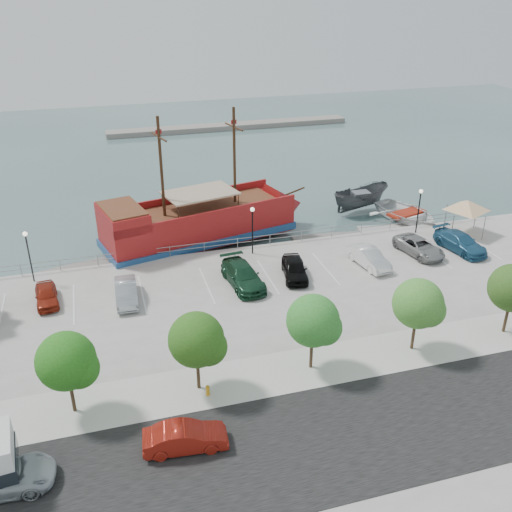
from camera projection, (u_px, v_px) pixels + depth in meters
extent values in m
plane|color=#385353|center=(275.00, 300.00, 44.49)|extent=(160.00, 160.00, 0.00)
cube|color=black|center=(369.00, 431.00, 30.26)|extent=(100.00, 8.00, 0.04)
cube|color=beige|center=(326.00, 364.00, 35.43)|extent=(100.00, 4.00, 0.05)
cylinder|color=gray|center=(248.00, 237.00, 50.34)|extent=(50.00, 0.06, 0.06)
cylinder|color=gray|center=(248.00, 242.00, 50.52)|extent=(50.00, 0.06, 0.06)
cube|color=gray|center=(230.00, 126.00, 94.20)|extent=(40.00, 3.00, 0.80)
cube|color=maroon|center=(199.00, 224.00, 52.70)|extent=(18.22, 9.42, 2.83)
cube|color=navy|center=(200.00, 234.00, 53.10)|extent=(18.61, 9.81, 0.65)
cone|color=maroon|center=(286.00, 206.00, 57.00)|extent=(4.62, 5.90, 5.23)
cube|color=maroon|center=(122.00, 217.00, 48.56)|extent=(4.46, 6.06, 1.52)
cube|color=brown|center=(121.00, 208.00, 48.20)|extent=(4.15, 5.59, 0.13)
cube|color=brown|center=(204.00, 209.00, 52.29)|extent=(14.89, 8.01, 0.16)
cube|color=maroon|center=(187.00, 198.00, 53.93)|extent=(16.98, 4.34, 0.76)
cube|color=maroon|center=(211.00, 216.00, 49.87)|extent=(16.98, 4.34, 0.76)
cylinder|color=#382111|center=(234.00, 157.00, 51.81)|extent=(0.32, 0.32, 8.93)
cylinder|color=#382111|center=(161.00, 168.00, 48.63)|extent=(0.32, 0.32, 8.93)
cylinder|color=#382111|center=(234.00, 127.00, 50.61)|extent=(0.92, 3.21, 0.15)
cylinder|color=#382111|center=(159.00, 137.00, 47.43)|extent=(0.92, 3.21, 0.15)
cube|color=tan|center=(200.00, 193.00, 51.45)|extent=(7.12, 5.52, 0.13)
cylinder|color=#382111|center=(293.00, 192.00, 56.76)|extent=(2.68, 0.81, 0.64)
imported|color=#43464A|center=(360.00, 200.00, 60.53)|extent=(7.05, 3.77, 2.59)
imported|color=white|center=(406.00, 216.00, 57.96)|extent=(7.26, 8.77, 1.57)
cube|color=gray|center=(87.00, 268.00, 48.79)|extent=(7.93, 4.00, 0.44)
cube|color=slate|center=(326.00, 239.00, 54.38)|extent=(6.68, 2.70, 0.37)
cube|color=#989792|center=(394.00, 230.00, 56.17)|extent=(7.22, 3.06, 0.40)
cylinder|color=slate|center=(446.00, 215.00, 54.41)|extent=(0.10, 0.10, 2.36)
cylinder|color=slate|center=(476.00, 216.00, 54.21)|extent=(0.10, 0.10, 2.36)
cylinder|color=slate|center=(452.00, 227.00, 51.91)|extent=(0.10, 0.10, 2.36)
cylinder|color=slate|center=(484.00, 228.00, 51.71)|extent=(0.10, 0.10, 2.36)
pyramid|color=white|center=(468.00, 200.00, 52.14)|extent=(5.82, 5.82, 0.97)
imported|color=#9DA6AC|center=(0.00, 478.00, 26.55)|extent=(5.15, 2.56, 1.40)
imported|color=maroon|center=(185.00, 437.00, 28.85)|extent=(4.43, 1.91, 1.42)
cylinder|color=orange|center=(208.00, 391.00, 32.69)|extent=(0.23, 0.23, 0.57)
sphere|color=orange|center=(208.00, 387.00, 32.56)|extent=(0.25, 0.25, 0.25)
cylinder|color=black|center=(30.00, 259.00, 44.22)|extent=(0.12, 0.12, 4.00)
sphere|color=#FFF2CC|center=(25.00, 234.00, 43.30)|extent=(0.36, 0.36, 0.36)
cylinder|color=black|center=(252.00, 232.00, 48.76)|extent=(0.12, 0.12, 4.00)
sphere|color=#FFF2CC|center=(252.00, 209.00, 47.83)|extent=(0.36, 0.36, 0.36)
cylinder|color=black|center=(418.00, 213.00, 52.79)|extent=(0.12, 0.12, 4.00)
sphere|color=#FFF2CC|center=(421.00, 191.00, 51.87)|extent=(0.36, 0.36, 0.36)
cylinder|color=#473321|center=(72.00, 395.00, 31.17)|extent=(0.20, 0.20, 2.20)
sphere|color=#215E16|center=(66.00, 361.00, 30.15)|extent=(3.20, 3.20, 3.20)
sphere|color=#215E16|center=(79.00, 368.00, 30.22)|extent=(2.20, 2.20, 2.20)
cylinder|color=#473321|center=(198.00, 373.00, 32.93)|extent=(0.20, 0.20, 2.20)
sphere|color=#275316|center=(196.00, 340.00, 31.92)|extent=(3.20, 3.20, 3.20)
sphere|color=#275316|center=(208.00, 347.00, 31.99)|extent=(2.20, 2.20, 2.20)
cylinder|color=#473321|center=(311.00, 353.00, 34.69)|extent=(0.20, 0.20, 2.20)
sphere|color=#2C6F27|center=(313.00, 321.00, 33.68)|extent=(3.20, 3.20, 3.20)
sphere|color=#2C6F27|center=(324.00, 327.00, 33.75)|extent=(2.20, 2.20, 2.20)
cylinder|color=#473321|center=(413.00, 334.00, 36.46)|extent=(0.20, 0.20, 2.20)
sphere|color=#3D772B|center=(418.00, 303.00, 35.44)|extent=(3.20, 3.20, 3.20)
sphere|color=#3D772B|center=(428.00, 310.00, 35.51)|extent=(2.20, 2.20, 2.20)
cylinder|color=#473321|center=(506.00, 318.00, 38.22)|extent=(0.20, 0.20, 2.20)
imported|color=maroon|center=(46.00, 295.00, 41.82)|extent=(1.93, 4.01, 1.32)
imported|color=#9CA0A7|center=(126.00, 292.00, 42.08)|extent=(1.70, 4.50, 1.46)
imported|color=#163D26|center=(243.00, 276.00, 44.24)|extent=(2.80, 5.77, 1.62)
imported|color=black|center=(295.00, 269.00, 45.39)|extent=(2.67, 4.75, 1.52)
imported|color=silver|center=(369.00, 258.00, 47.19)|extent=(2.24, 4.74, 1.50)
imported|color=gray|center=(419.00, 247.00, 49.25)|extent=(3.14, 5.32, 1.39)
imported|color=#225477|center=(460.00, 242.00, 49.87)|extent=(3.07, 5.61, 1.54)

